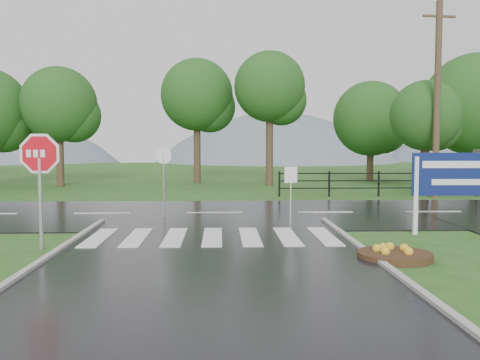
{
  "coord_description": "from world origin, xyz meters",
  "views": [
    {
      "loc": [
        0.22,
        -9.08,
        2.56
      ],
      "look_at": [
        0.77,
        6.0,
        1.5
      ],
      "focal_mm": 40.0,
      "sensor_mm": 36.0,
      "label": 1
    }
  ],
  "objects": [
    {
      "name": "flower_bed",
      "position": [
        4.03,
        2.33,
        0.12
      ],
      "size": [
        1.62,
        1.62,
        0.32
      ],
      "color": "#332111",
      "rests_on": "ground"
    },
    {
      "name": "estate_billboard",
      "position": [
        6.83,
        5.49,
        1.57
      ],
      "size": [
        2.6,
        0.11,
        2.28
      ],
      "color": "silver",
      "rests_on": "ground"
    },
    {
      "name": "crosswalk",
      "position": [
        0.0,
        5.0,
        0.06
      ],
      "size": [
        6.5,
        2.8,
        0.02
      ],
      "color": "silver",
      "rests_on": "ground"
    },
    {
      "name": "reg_sign_round",
      "position": [
        -1.69,
        8.91,
        1.5
      ],
      "size": [
        0.55,
        0.13,
        2.4
      ],
      "color": "#939399",
      "rests_on": "ground"
    },
    {
      "name": "main_road",
      "position": [
        0.0,
        10.0,
        0.0
      ],
      "size": [
        90.0,
        8.0,
        0.04
      ],
      "primitive_type": "cube",
      "color": "black",
      "rests_on": "ground"
    },
    {
      "name": "fence_west",
      "position": [
        7.75,
        16.0,
        0.72
      ],
      "size": [
        9.58,
        0.08,
        1.2
      ],
      "color": "black",
      "rests_on": "ground"
    },
    {
      "name": "utility_pole_east",
      "position": [
        10.27,
        15.5,
        4.6
      ],
      "size": [
        1.61,
        0.3,
        9.05
      ],
      "color": "#473523",
      "rests_on": "ground"
    },
    {
      "name": "hills",
      "position": [
        3.49,
        65.0,
        -15.54
      ],
      "size": [
        102.0,
        48.0,
        48.0
      ],
      "color": "slate",
      "rests_on": "ground"
    },
    {
      "name": "treeline",
      "position": [
        1.0,
        24.0,
        0.0
      ],
      "size": [
        83.2,
        5.2,
        10.0
      ],
      "color": "#1B4A17",
      "rests_on": "ground"
    },
    {
      "name": "stop_sign",
      "position": [
        -4.06,
        3.72,
        2.04
      ],
      "size": [
        1.32,
        0.08,
        2.96
      ],
      "color": "#939399",
      "rests_on": "ground"
    },
    {
      "name": "ground",
      "position": [
        0.0,
        0.0,
        0.0
      ],
      "size": [
        120.0,
        120.0,
        0.0
      ],
      "primitive_type": "plane",
      "color": "#28541C",
      "rests_on": "ground"
    },
    {
      "name": "reg_sign_small",
      "position": [
        2.38,
        7.26,
        1.32
      ],
      "size": [
        0.4,
        0.08,
        1.82
      ],
      "color": "#939399",
      "rests_on": "ground"
    },
    {
      "name": "entrance_tree_left",
      "position": [
        10.53,
        17.5,
        3.89
      ],
      "size": [
        3.54,
        3.54,
        5.69
      ],
      "color": "#3D2B1C",
      "rests_on": "ground"
    }
  ]
}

